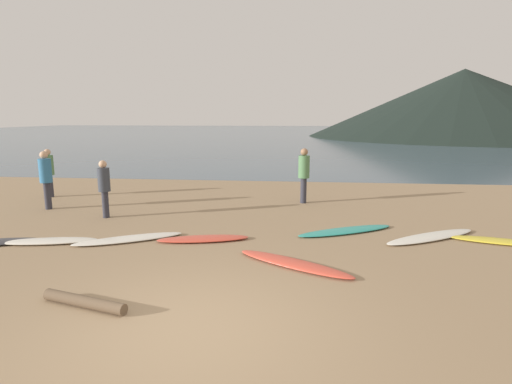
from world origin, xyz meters
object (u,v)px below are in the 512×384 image
at_px(person_2, 46,175).
at_px(person_3, 304,171).
at_px(surfboard_6, 431,237).
at_px(surfboard_5, 346,231).
at_px(surfboard_4, 294,263).
at_px(surfboard_1, 49,241).
at_px(person_0, 104,184).
at_px(surfboard_7, 501,241).
at_px(surfboard_2, 129,239).
at_px(person_1, 49,169).
at_px(surfboard_3, 203,239).
at_px(driftwood_log, 84,302).

bearing_deg(person_2, person_3, -79.86).
relative_size(surfboard_6, person_3, 1.51).
bearing_deg(surfboard_6, surfboard_5, 138.56).
bearing_deg(surfboard_4, surfboard_1, -158.28).
xyz_separation_m(person_0, person_2, (-2.20, 0.82, 0.10)).
bearing_deg(surfboard_6, surfboard_7, -40.03).
xyz_separation_m(surfboard_2, surfboard_4, (3.70, -1.19, 0.01)).
xyz_separation_m(surfboard_1, person_0, (0.19, 2.33, 0.88)).
bearing_deg(person_1, surfboard_7, 33.82).
bearing_deg(person_2, surfboard_4, -120.60).
bearing_deg(surfboard_4, person_3, 118.14).
distance_m(surfboard_4, surfboard_6, 3.72).
bearing_deg(surfboard_3, surfboard_1, 175.62).
height_order(surfboard_2, surfboard_7, surfboard_2).
distance_m(surfboard_1, surfboard_2, 1.71).
distance_m(surfboard_2, surfboard_4, 3.89).
bearing_deg(surfboard_5, surfboard_6, -36.73).
bearing_deg(surfboard_4, person_0, 179.12).
distance_m(surfboard_3, driftwood_log, 3.48).
relative_size(surfboard_7, person_1, 1.29).
bearing_deg(driftwood_log, surfboard_4, 33.36).
xyz_separation_m(surfboard_2, surfboard_6, (6.80, 0.88, 0.00)).
bearing_deg(surfboard_7, person_3, 152.71).
bearing_deg(surfboard_4, driftwood_log, -116.15).
bearing_deg(surfboard_4, surfboard_3, 176.83).
bearing_deg(surfboard_5, driftwood_log, -161.61).
xyz_separation_m(surfboard_5, driftwood_log, (-4.23, -4.36, 0.05)).
height_order(person_1, person_2, person_2).
bearing_deg(driftwood_log, surfboard_1, 129.92).
distance_m(surfboard_1, person_1, 5.86).
height_order(surfboard_1, surfboard_6, surfboard_1).
xyz_separation_m(surfboard_6, surfboard_7, (1.42, -0.20, -0.00)).
relative_size(surfboard_5, person_0, 1.62).
height_order(surfboard_6, surfboard_7, surfboard_6).
bearing_deg(person_0, surfboard_6, 168.11).
bearing_deg(surfboard_3, surfboard_4, -47.05).
distance_m(surfboard_1, person_2, 3.86).
relative_size(surfboard_3, driftwood_log, 1.44).
distance_m(surfboard_7, person_2, 12.13).
bearing_deg(person_1, surfboard_3, 16.00).
height_order(person_0, person_3, person_3).
xyz_separation_m(surfboard_3, driftwood_log, (-0.98, -3.34, 0.04)).
bearing_deg(surfboard_5, surfboard_1, 165.74).
bearing_deg(surfboard_7, person_0, -173.42).
bearing_deg(surfboard_1, surfboard_7, -6.44).
xyz_separation_m(surfboard_3, surfboard_6, (5.14, 0.71, -0.00)).
height_order(surfboard_6, driftwood_log, driftwood_log).
distance_m(surfboard_6, person_3, 4.70).
bearing_deg(surfboard_5, person_1, 133.26).
bearing_deg(surfboard_5, surfboard_4, -144.53).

